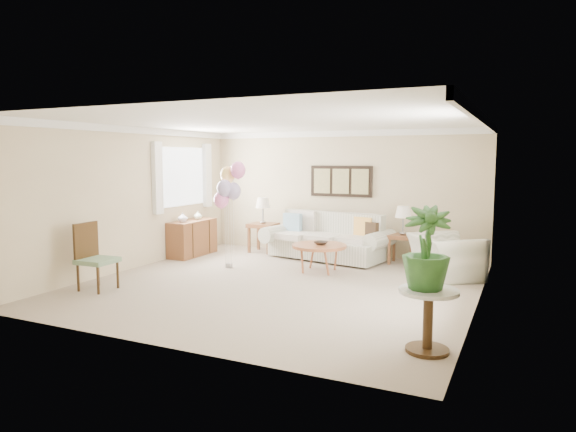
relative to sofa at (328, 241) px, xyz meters
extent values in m
plane|color=tan|center=(0.05, -2.35, -0.37)|extent=(6.00, 6.00, 0.00)
cube|color=beige|center=(0.05, 0.65, 0.93)|extent=(6.00, 0.04, 2.60)
cube|color=beige|center=(0.05, -5.35, 0.93)|extent=(6.00, 0.04, 2.60)
cube|color=beige|center=(-2.95, -2.35, 0.93)|extent=(0.04, 6.00, 2.60)
cube|color=beige|center=(3.05, -2.35, 0.93)|extent=(0.04, 6.00, 2.60)
cube|color=white|center=(0.05, -2.35, 2.22)|extent=(6.00, 6.00, 0.02)
cube|color=white|center=(0.05, 0.62, 2.17)|extent=(6.00, 0.06, 0.12)
cube|color=white|center=(-2.92, -2.35, 2.17)|extent=(0.06, 6.00, 0.12)
cube|color=white|center=(3.02, -2.35, 2.17)|extent=(0.06, 6.00, 0.12)
cube|color=white|center=(-2.93, -0.85, 1.28)|extent=(0.04, 1.40, 1.20)
cube|color=white|center=(-2.89, -1.70, 1.28)|extent=(0.10, 0.22, 1.40)
cube|color=white|center=(-2.89, 0.00, 1.28)|extent=(0.10, 0.22, 1.40)
cube|color=black|center=(0.05, 0.62, 1.18)|extent=(1.35, 0.04, 0.65)
cube|color=#8C8C59|center=(-0.37, 0.59, 1.18)|extent=(0.36, 0.02, 0.52)
cube|color=#8C8C59|center=(0.05, 0.59, 1.18)|extent=(0.36, 0.02, 0.52)
cube|color=#8C8C59|center=(0.47, 0.59, 1.18)|extent=(0.36, 0.02, 0.52)
cube|color=beige|center=(-0.01, -0.06, -0.14)|extent=(2.43, 1.36, 0.37)
cube|color=beige|center=(-0.01, 0.28, 0.28)|extent=(2.29, 0.66, 0.57)
cylinder|color=beige|center=(-1.10, -0.06, 0.10)|extent=(0.51, 0.98, 0.33)
cylinder|color=beige|center=(1.09, -0.06, 0.10)|extent=(0.51, 0.98, 0.33)
cube|color=#C0AF99|center=(-0.66, -0.11, 0.09)|extent=(0.76, 0.85, 0.12)
cube|color=#C0AF99|center=(-0.01, -0.11, 0.09)|extent=(0.76, 0.85, 0.12)
cube|color=#C0AF99|center=(0.65, -0.11, 0.09)|extent=(0.76, 0.85, 0.12)
cube|color=#7EA6BD|center=(-0.82, 0.06, 0.32)|extent=(0.40, 0.12, 0.40)
cube|color=#F2B250|center=(0.72, 0.06, 0.32)|extent=(0.40, 0.12, 0.40)
cube|color=#332417|center=(0.88, -0.01, 0.26)|extent=(0.35, 0.10, 0.35)
cube|color=beige|center=(-0.01, -0.06, -0.35)|extent=(2.08, 0.83, 0.04)
cube|color=brown|center=(-1.55, 0.12, 0.22)|extent=(0.58, 0.52, 0.08)
cube|color=brown|center=(-1.78, -0.09, -0.09)|extent=(0.05, 0.05, 0.55)
cube|color=brown|center=(-1.32, -0.09, -0.09)|extent=(0.05, 0.05, 0.55)
cube|color=brown|center=(-1.78, 0.33, -0.09)|extent=(0.05, 0.05, 0.55)
cube|color=brown|center=(-1.32, 0.33, -0.09)|extent=(0.05, 0.05, 0.55)
cube|color=brown|center=(1.47, 0.16, 0.16)|extent=(0.52, 0.47, 0.08)
cube|color=brown|center=(1.27, -0.03, -0.12)|extent=(0.05, 0.05, 0.49)
cube|color=brown|center=(1.68, -0.03, -0.12)|extent=(0.05, 0.05, 0.49)
cube|color=brown|center=(1.27, 0.35, -0.12)|extent=(0.05, 0.05, 0.49)
cube|color=brown|center=(1.68, 0.35, -0.12)|extent=(0.05, 0.05, 0.49)
cylinder|color=gray|center=(-1.55, 0.12, 0.29)|extent=(0.13, 0.13, 0.06)
cylinder|color=gray|center=(-1.55, 0.12, 0.46)|extent=(0.04, 0.04, 0.28)
cone|color=silver|center=(-1.55, 0.12, 0.71)|extent=(0.32, 0.32, 0.22)
cylinder|color=gray|center=(1.47, 0.16, 0.23)|extent=(0.13, 0.13, 0.06)
cylinder|color=gray|center=(1.47, 0.16, 0.40)|extent=(0.04, 0.04, 0.28)
cone|color=silver|center=(1.47, 0.16, 0.64)|extent=(0.31, 0.31, 0.22)
cylinder|color=#A65233|center=(0.28, -1.19, 0.10)|extent=(0.98, 0.98, 0.05)
cylinder|color=#A65233|center=(0.51, -0.96, -0.15)|extent=(0.04, 0.04, 0.44)
cylinder|color=#A65233|center=(0.05, -0.96, -0.15)|extent=(0.04, 0.04, 0.44)
cylinder|color=#A65233|center=(0.05, -1.42, -0.15)|extent=(0.04, 0.04, 0.44)
cylinder|color=#A65233|center=(0.51, -1.42, -0.15)|extent=(0.04, 0.04, 0.44)
imported|color=#2B221B|center=(0.31, -1.19, 0.16)|extent=(0.27, 0.27, 0.06)
imported|color=beige|center=(2.40, -0.70, 0.00)|extent=(1.45, 1.48, 0.73)
cylinder|color=silver|center=(2.73, -4.28, 0.29)|extent=(0.62, 0.62, 0.04)
cylinder|color=#3E2811|center=(2.73, -4.28, -0.04)|extent=(0.10, 0.10, 0.62)
cylinder|color=#3E2811|center=(2.73, -4.28, -0.36)|extent=(0.46, 0.46, 0.01)
imported|color=#275226|center=(2.69, -4.29, 0.74)|extent=(0.59, 0.59, 0.87)
cube|color=gray|center=(-2.35, -3.83, 0.09)|extent=(0.53, 0.53, 0.07)
cylinder|color=#3E2811|center=(-2.55, -4.03, -0.16)|extent=(0.04, 0.04, 0.42)
cylinder|color=#3E2811|center=(-2.15, -4.03, -0.16)|extent=(0.04, 0.04, 0.42)
cylinder|color=#3E2811|center=(-2.55, -3.62, -0.16)|extent=(0.04, 0.04, 0.42)
cylinder|color=#3E2811|center=(-2.15, -3.62, -0.16)|extent=(0.04, 0.04, 0.42)
cube|color=#3E2811|center=(-2.57, -3.83, 0.40)|extent=(0.06, 0.49, 0.56)
cube|color=brown|center=(-2.71, -0.85, 0.00)|extent=(0.45, 1.20, 0.74)
cube|color=#3E2811|center=(-2.70, -1.15, 0.00)|extent=(0.46, 0.02, 0.70)
cube|color=#3E2811|center=(-2.70, -0.55, 0.00)|extent=(0.46, 0.02, 0.70)
imported|color=silver|center=(-2.69, -1.20, 0.47)|extent=(0.24, 0.24, 0.20)
imported|color=beige|center=(-2.69, -0.67, 0.46)|extent=(0.20, 0.20, 0.18)
cube|color=gray|center=(-1.37, -1.58, -0.33)|extent=(0.10, 0.10, 0.08)
ellipsoid|color=#FF7AC8|center=(-1.45, -1.69, 0.91)|extent=(0.28, 0.28, 0.32)
cylinder|color=silver|center=(-1.41, -1.63, 0.23)|extent=(0.01, 0.01, 1.04)
ellipsoid|color=#A997CC|center=(-1.23, -1.62, 1.07)|extent=(0.28, 0.28, 0.32)
cylinder|color=silver|center=(-1.30, -1.60, 0.31)|extent=(0.01, 0.01, 1.20)
ellipsoid|color=#FBC969|center=(-1.44, -1.46, 1.36)|extent=(0.28, 0.28, 0.32)
cylinder|color=silver|center=(-1.41, -1.52, 0.46)|extent=(0.01, 0.01, 1.49)
ellipsoid|color=#FF7AC8|center=(-1.20, -1.50, 1.45)|extent=(0.28, 0.28, 0.32)
cylinder|color=silver|center=(-1.29, -1.54, 0.50)|extent=(0.01, 0.01, 1.58)
ellipsoid|color=#A997CC|center=(-1.35, -1.72, 1.12)|extent=(0.28, 0.28, 0.32)
cylinder|color=silver|center=(-1.36, -1.65, 0.34)|extent=(0.01, 0.01, 1.25)
camera|label=1|loc=(3.62, -9.62, 1.66)|focal=32.00mm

